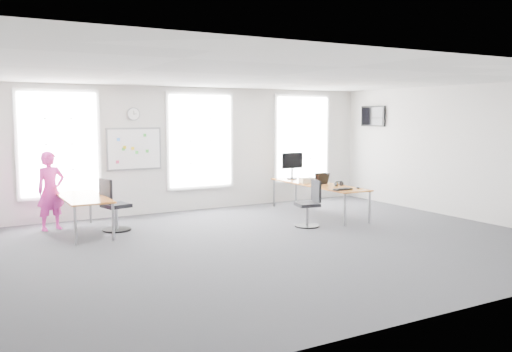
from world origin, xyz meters
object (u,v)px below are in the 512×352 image
headphones (339,184)px  chair_left (113,208)px  desk_left (83,199)px  chair_right (310,206)px  desk_right (318,186)px  monitor (292,163)px  keyboard (343,189)px  person (51,191)px

headphones → chair_left: bearing=151.5°
desk_left → chair_right: chair_right is taller
desk_left → headphones: 5.53m
chair_right → headphones: size_ratio=4.95×
desk_right → chair_right: 1.49m
monitor → keyboard: bearing=-94.4°
headphones → monitor: bearing=79.1°
chair_right → person: person is taller
desk_left → person: (-0.50, 0.64, 0.13)m
chair_left → desk_right: bearing=-109.5°
person → headphones: 6.17m
desk_right → monitor: size_ratio=4.47×
chair_right → chair_left: 4.02m
desk_right → monitor: monitor is taller
chair_right → monitor: 2.50m
desk_left → person: person is taller
keyboard → headphones: (0.33, 0.57, 0.04)m
keyboard → monitor: size_ratio=0.67×
desk_left → chair_left: chair_left is taller
desk_right → chair_left: 4.71m
person → monitor: (5.75, -0.12, 0.33)m
keyboard → monitor: 2.29m
desk_right → chair_left: (-4.68, 0.49, -0.21)m
keyboard → chair_left: bearing=153.5°
desk_right → monitor: (0.00, 1.10, 0.45)m
person → keyboard: size_ratio=3.59×
desk_left → person: 0.82m
desk_left → monitor: monitor is taller
chair_left → keyboard: 4.80m
person → monitor: bearing=-18.0°
desk_right → chair_right: size_ratio=3.07×
desk_left → headphones: bearing=-12.2°
chair_right → keyboard: bearing=96.5°
person → monitor: size_ratio=2.40×
desk_right → person: bearing=168.0°
chair_left → headphones: 4.96m
desk_right → headphones: headphones is taller
desk_right → headphones: size_ratio=15.16×
person → monitor: person is taller
keyboard → monitor: (0.18, 2.25, 0.39)m
chair_right → desk_right: bearing=148.8°
headphones → monitor: 1.73m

